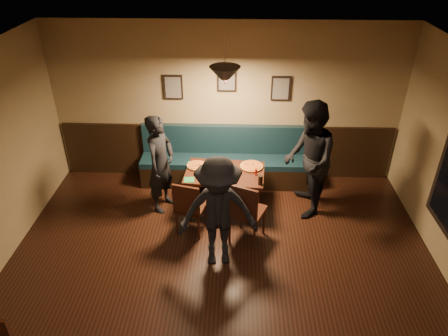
% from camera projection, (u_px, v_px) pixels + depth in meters
% --- Properties ---
extents(floor, '(7.00, 7.00, 0.00)m').
position_uv_depth(floor, '(218.00, 330.00, 4.85)').
color(floor, black).
rests_on(floor, ground).
extents(ceiling, '(7.00, 7.00, 0.00)m').
position_uv_depth(ceiling, '(215.00, 107.00, 3.41)').
color(ceiling, silver).
rests_on(ceiling, ground).
extents(wall_back, '(6.00, 0.00, 6.00)m').
position_uv_depth(wall_back, '(227.00, 104.00, 7.13)').
color(wall_back, '#8C704F').
rests_on(wall_back, ground).
extents(wainscot, '(5.88, 0.06, 1.00)m').
position_uv_depth(wainscot, '(227.00, 151.00, 7.57)').
color(wainscot, black).
rests_on(wainscot, ground).
extents(booth_bench, '(3.00, 0.60, 1.00)m').
position_uv_depth(booth_bench, '(226.00, 158.00, 7.34)').
color(booth_bench, '#0F232D').
rests_on(booth_bench, ground).
extents(picture_left, '(0.32, 0.04, 0.42)m').
position_uv_depth(picture_left, '(173.00, 87.00, 6.98)').
color(picture_left, black).
rests_on(picture_left, wall_back).
extents(picture_center, '(0.32, 0.04, 0.42)m').
position_uv_depth(picture_center, '(227.00, 79.00, 6.87)').
color(picture_center, black).
rests_on(picture_center, wall_back).
extents(picture_right, '(0.32, 0.04, 0.42)m').
position_uv_depth(picture_right, '(281.00, 88.00, 6.92)').
color(picture_right, black).
rests_on(picture_right, wall_back).
extents(pendant_lamp, '(0.44, 0.44, 0.25)m').
position_uv_depth(pendant_lamp, '(225.00, 75.00, 5.80)').
color(pendant_lamp, black).
rests_on(pendant_lamp, ceiling).
extents(dining_table, '(1.30, 0.89, 0.67)m').
position_uv_depth(dining_table, '(225.00, 189.00, 6.79)').
color(dining_table, black).
rests_on(dining_table, floor).
extents(chair_near_left, '(0.49, 0.49, 0.92)m').
position_uv_depth(chair_near_left, '(191.00, 206.00, 6.19)').
color(chair_near_left, black).
rests_on(chair_near_left, floor).
extents(chair_near_right, '(0.60, 0.60, 1.02)m').
position_uv_depth(chair_near_right, '(247.00, 210.00, 6.01)').
color(chair_near_right, black).
rests_on(chair_near_right, floor).
extents(diner_left, '(0.58, 0.70, 1.64)m').
position_uv_depth(diner_left, '(161.00, 164.00, 6.53)').
color(diner_left, black).
rests_on(diner_left, floor).
extents(diner_right, '(0.72, 0.92, 1.89)m').
position_uv_depth(diner_right, '(309.00, 160.00, 6.38)').
color(diner_right, black).
rests_on(diner_right, floor).
extents(diner_front, '(1.12, 0.72, 1.63)m').
position_uv_depth(diner_front, '(218.00, 213.00, 5.44)').
color(diner_front, black).
rests_on(diner_front, floor).
extents(pizza_a, '(0.33, 0.33, 0.04)m').
position_uv_depth(pizza_a, '(197.00, 165.00, 6.75)').
color(pizza_a, '#C57F25').
rests_on(pizza_a, dining_table).
extents(pizza_b, '(0.43, 0.43, 0.04)m').
position_uv_depth(pizza_b, '(227.00, 177.00, 6.46)').
color(pizza_b, orange).
rests_on(pizza_b, dining_table).
extents(pizza_c, '(0.47, 0.47, 0.04)m').
position_uv_depth(pizza_c, '(251.00, 166.00, 6.73)').
color(pizza_c, orange).
rests_on(pizza_c, dining_table).
extents(soda_glass, '(0.09, 0.09, 0.15)m').
position_uv_depth(soda_glass, '(260.00, 180.00, 6.27)').
color(soda_glass, black).
rests_on(soda_glass, dining_table).
extents(tabasco_bottle, '(0.04, 0.04, 0.13)m').
position_uv_depth(tabasco_bottle, '(256.00, 172.00, 6.50)').
color(tabasco_bottle, '#A30F05').
rests_on(tabasco_bottle, dining_table).
extents(napkin_a, '(0.21, 0.21, 0.01)m').
position_uv_depth(napkin_a, '(194.00, 163.00, 6.84)').
color(napkin_a, '#1F773F').
rests_on(napkin_a, dining_table).
extents(napkin_b, '(0.17, 0.17, 0.01)m').
position_uv_depth(napkin_b, '(189.00, 180.00, 6.41)').
color(napkin_b, '#1D6C38').
rests_on(napkin_b, dining_table).
extents(cutlery_set, '(0.19, 0.09, 0.00)m').
position_uv_depth(cutlery_set, '(220.00, 184.00, 6.30)').
color(cutlery_set, silver).
rests_on(cutlery_set, dining_table).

